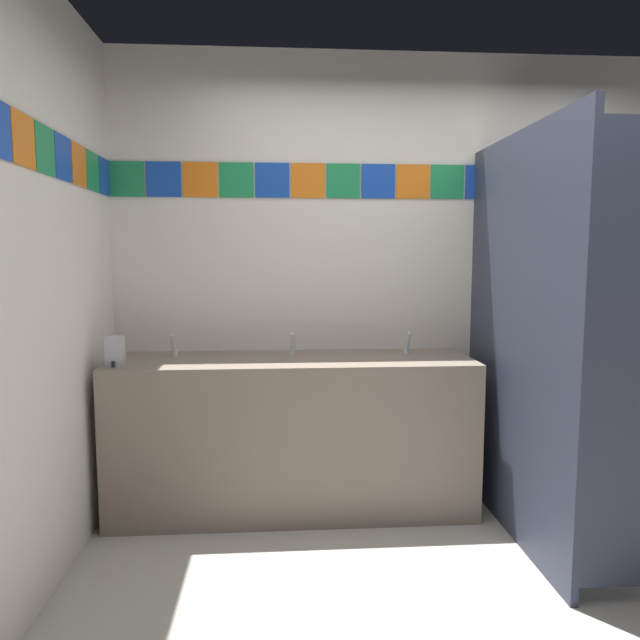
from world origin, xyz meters
TOP-DOWN VIEW (x-y plane):
  - ground_plane at (0.00, 0.00)m, footprint 7.96×7.96m
  - wall_back at (0.00, 1.52)m, footprint 3.62×0.09m
  - vanity_counter at (-0.74, 1.18)m, footprint 2.03×0.59m
  - faucet_left at (-1.42, 1.27)m, footprint 0.04×0.10m
  - faucet_center at (-0.74, 1.27)m, footprint 0.04×0.10m
  - faucet_right at (-0.06, 1.27)m, footprint 0.04×0.10m
  - soap_dispenser at (-1.68, 1.01)m, footprint 0.09×0.09m
  - stall_divider at (0.57, 0.55)m, footprint 0.92×1.36m
  - toilet at (1.03, 1.07)m, footprint 0.39×0.49m

SIDE VIEW (x-z plane):
  - ground_plane at x=0.00m, z-range 0.00..0.00m
  - toilet at x=1.03m, z-range -0.07..0.67m
  - vanity_counter at x=-0.74m, z-range 0.01..0.89m
  - faucet_left at x=-1.42m, z-range 0.86..1.00m
  - faucet_center at x=-0.74m, z-range 0.86..1.00m
  - faucet_right at x=-0.06m, z-range 0.86..1.00m
  - soap_dispenser at x=-1.68m, z-range 0.88..1.04m
  - stall_divider at x=0.57m, z-range 0.00..2.08m
  - wall_back at x=0.00m, z-range 0.00..2.67m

